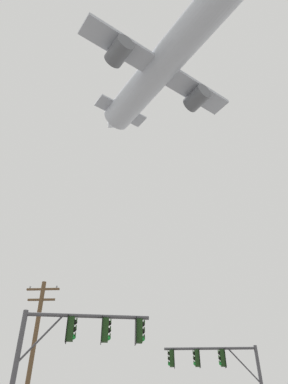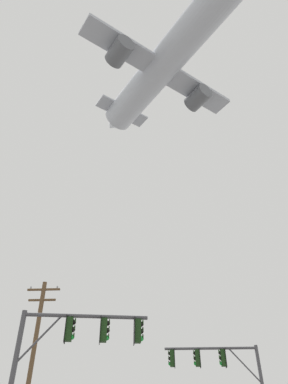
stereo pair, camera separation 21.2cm
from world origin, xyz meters
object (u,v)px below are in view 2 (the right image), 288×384
at_px(signal_pole_near, 72,345).
at_px(airplane, 164,64).
at_px(utility_pole, 33,357).
at_px(signal_pole_far, 221,370).

distance_m(signal_pole_near, airplane, 41.36).
relative_size(utility_pole, airplane, 0.37).
bearing_deg(utility_pole, airplane, 37.28).
bearing_deg(signal_pole_far, signal_pole_near, -129.75).
distance_m(utility_pole, airplane, 39.04).
xyz_separation_m(utility_pole, airplane, (9.07, 6.91, 37.34)).
height_order(signal_pole_far, utility_pole, utility_pole).
bearing_deg(signal_pole_near, signal_pole_far, 50.25).
height_order(signal_pole_far, airplane, airplane).
distance_m(signal_pole_near, signal_pole_far, 10.64).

